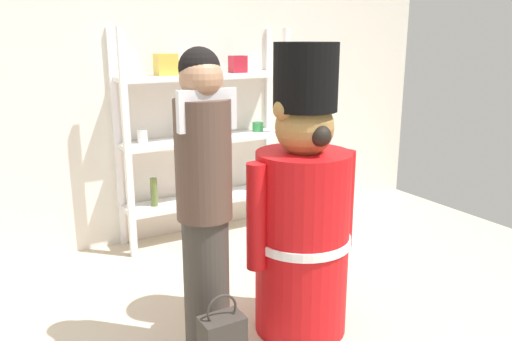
% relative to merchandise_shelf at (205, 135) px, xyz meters
% --- Properties ---
extents(back_wall, '(6.40, 0.12, 2.60)m').
position_rel_merchandise_shelf_xyz_m(back_wall, '(-0.77, 0.22, 0.42)').
color(back_wall, silver).
rests_on(back_wall, ground_plane).
extents(merchandise_shelf, '(1.46, 0.35, 1.75)m').
position_rel_merchandise_shelf_xyz_m(merchandise_shelf, '(0.00, 0.00, 0.00)').
color(merchandise_shelf, white).
rests_on(merchandise_shelf, ground_plane).
extents(teddy_bear_guard, '(0.71, 0.55, 1.66)m').
position_rel_merchandise_shelf_xyz_m(teddy_bear_guard, '(-0.15, -1.66, -0.18)').
color(teddy_bear_guard, red).
rests_on(teddy_bear_guard, ground_plane).
extents(person_shopper, '(0.30, 0.29, 1.64)m').
position_rel_merchandise_shelf_xyz_m(person_shopper, '(-0.73, -1.62, 0.00)').
color(person_shopper, '#38332D').
rests_on(person_shopper, ground_plane).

